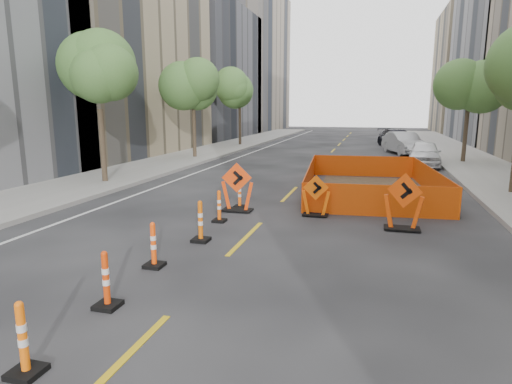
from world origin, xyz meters
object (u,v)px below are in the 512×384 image
(channelizer_6, at_px, (240,194))
(channelizer_4, at_px, (200,221))
(chevron_sign_left, at_px, (237,187))
(chevron_sign_center, at_px, (316,196))
(channelizer_2, at_px, (106,280))
(chevron_sign_right, at_px, (404,202))
(channelizer_1, at_px, (23,339))
(parked_car_near, at_px, (424,153))
(parked_car_far, at_px, (397,138))
(channelizer_3, at_px, (153,245))
(channelizer_5, at_px, (219,206))
(parked_car_mid, at_px, (404,143))

(channelizer_6, bearing_deg, channelizer_4, -87.33)
(chevron_sign_left, bearing_deg, chevron_sign_center, -11.65)
(channelizer_2, height_order, channelizer_4, channelizer_4)
(chevron_sign_right, bearing_deg, channelizer_2, -105.78)
(channelizer_1, height_order, parked_car_near, parked_car_near)
(chevron_sign_left, relative_size, parked_car_near, 0.38)
(parked_car_far, bearing_deg, channelizer_6, -121.76)
(channelizer_3, bearing_deg, channelizer_1, -85.86)
(channelizer_5, bearing_deg, parked_car_mid, 73.30)
(channelizer_3, height_order, channelizer_6, channelizer_3)
(channelizer_5, xyz_separation_m, parked_car_near, (7.22, 14.94, 0.25))
(channelizer_3, height_order, channelizer_4, channelizer_4)
(parked_car_far, bearing_deg, parked_car_near, -103.29)
(chevron_sign_center, relative_size, parked_car_near, 0.31)
(chevron_sign_left, relative_size, chevron_sign_center, 1.23)
(chevron_sign_left, distance_m, parked_car_far, 26.45)
(chevron_sign_left, distance_m, chevron_sign_center, 2.58)
(channelizer_5, distance_m, channelizer_6, 1.93)
(channelizer_5, xyz_separation_m, chevron_sign_left, (0.12, 1.40, 0.33))
(chevron_sign_center, xyz_separation_m, parked_car_near, (4.53, 13.48, 0.07))
(parked_car_mid, bearing_deg, channelizer_2, -121.39)
(chevron_sign_center, bearing_deg, parked_car_near, 55.34)
(chevron_sign_left, bearing_deg, parked_car_far, 63.65)
(channelizer_6, distance_m, chevron_sign_right, 5.41)
(channelizer_5, bearing_deg, parked_car_near, 64.20)
(chevron_sign_center, relative_size, chevron_sign_right, 0.82)
(channelizer_3, bearing_deg, parked_car_near, 68.81)
(channelizer_6, distance_m, chevron_sign_center, 2.71)
(chevron_sign_right, xyz_separation_m, parked_car_near, (1.98, 14.40, -0.08))
(channelizer_2, distance_m, chevron_sign_right, 8.16)
(channelizer_4, bearing_deg, parked_car_far, 78.30)
(channelizer_3, distance_m, parked_car_far, 31.62)
(channelizer_5, bearing_deg, channelizer_1, -88.41)
(chevron_sign_left, relative_size, parked_car_far, 0.31)
(channelizer_1, bearing_deg, chevron_sign_right, 58.65)
(channelizer_3, distance_m, channelizer_5, 3.86)
(chevron_sign_left, distance_m, chevron_sign_right, 5.20)
(channelizer_4, bearing_deg, chevron_sign_left, 91.58)
(parked_car_near, bearing_deg, channelizer_5, -111.51)
(channelizer_4, xyz_separation_m, parked_car_near, (7.01, 16.86, 0.19))
(chevron_sign_center, relative_size, parked_car_mid, 0.27)
(channelizer_2, height_order, parked_car_far, parked_car_far)
(channelizer_5, bearing_deg, channelizer_2, -89.03)
(channelizer_5, relative_size, chevron_sign_right, 0.60)
(channelizer_1, xyz_separation_m, channelizer_6, (-0.19, 9.64, -0.04))
(channelizer_5, bearing_deg, parked_car_far, 77.08)
(chevron_sign_right, relative_size, parked_car_near, 0.38)
(channelizer_4, relative_size, parked_car_far, 0.20)
(channelizer_4, relative_size, parked_car_mid, 0.22)
(channelizer_4, distance_m, channelizer_6, 3.86)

